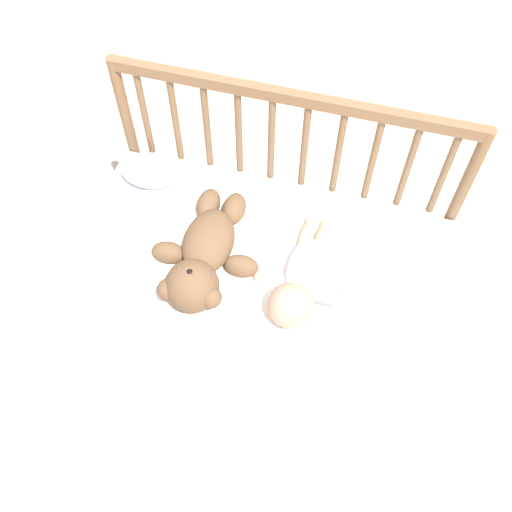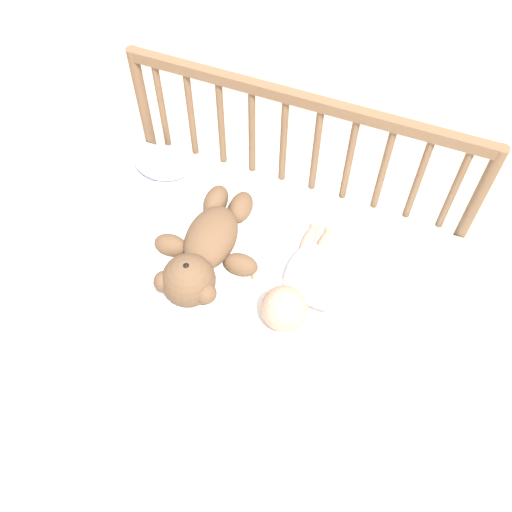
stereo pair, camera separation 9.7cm
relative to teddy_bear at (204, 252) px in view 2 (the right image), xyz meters
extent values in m
plane|color=#C6B293|center=(0.15, 0.04, -0.62)|extent=(12.00, 12.00, 0.00)
cube|color=silver|center=(0.15, 0.04, -0.34)|extent=(1.14, 0.70, 0.56)
cylinder|color=brown|center=(-0.40, 0.41, -0.15)|extent=(0.04, 0.04, 0.93)
cylinder|color=brown|center=(0.70, 0.41, -0.15)|extent=(0.04, 0.04, 0.93)
cube|color=brown|center=(0.15, 0.41, 0.29)|extent=(1.10, 0.03, 0.04)
cylinder|color=brown|center=(-0.33, 0.41, 0.11)|extent=(0.02, 0.02, 0.33)
cylinder|color=brown|center=(-0.22, 0.41, 0.11)|extent=(0.02, 0.02, 0.33)
cylinder|color=brown|center=(-0.12, 0.41, 0.11)|extent=(0.02, 0.02, 0.33)
cylinder|color=brown|center=(-0.01, 0.41, 0.11)|extent=(0.02, 0.02, 0.33)
cylinder|color=brown|center=(0.09, 0.41, 0.11)|extent=(0.02, 0.02, 0.33)
cylinder|color=brown|center=(0.20, 0.41, 0.11)|extent=(0.02, 0.02, 0.33)
cylinder|color=brown|center=(0.31, 0.41, 0.11)|extent=(0.02, 0.02, 0.33)
cylinder|color=brown|center=(0.41, 0.41, 0.11)|extent=(0.02, 0.02, 0.33)
cylinder|color=brown|center=(0.52, 0.41, 0.11)|extent=(0.02, 0.02, 0.33)
cylinder|color=brown|center=(0.63, 0.41, 0.11)|extent=(0.02, 0.02, 0.33)
cube|color=white|center=(0.13, 0.06, -0.06)|extent=(0.84, 0.56, 0.01)
ellipsoid|color=brown|center=(0.00, 0.06, -0.01)|extent=(0.17, 0.24, 0.11)
sphere|color=brown|center=(0.01, -0.11, 0.02)|extent=(0.15, 0.15, 0.15)
sphere|color=beige|center=(0.01, -0.11, 0.06)|extent=(0.06, 0.06, 0.06)
sphere|color=black|center=(0.01, -0.11, 0.09)|extent=(0.02, 0.02, 0.02)
sphere|color=brown|center=(0.07, -0.13, 0.02)|extent=(0.06, 0.06, 0.06)
sphere|color=brown|center=(-0.05, -0.14, 0.02)|extent=(0.06, 0.06, 0.06)
ellipsoid|color=brown|center=(0.11, 0.02, -0.03)|extent=(0.11, 0.07, 0.07)
ellipsoid|color=brown|center=(-0.11, 0.00, -0.03)|extent=(0.11, 0.07, 0.07)
ellipsoid|color=brown|center=(0.03, 0.22, -0.03)|extent=(0.08, 0.12, 0.07)
ellipsoid|color=brown|center=(-0.05, 0.21, -0.03)|extent=(0.08, 0.12, 0.07)
ellipsoid|color=white|center=(0.29, 0.06, -0.03)|extent=(0.10, 0.21, 0.07)
sphere|color=tan|center=(0.29, -0.09, 0.00)|extent=(0.13, 0.13, 0.13)
ellipsoid|color=white|center=(0.37, -0.04, 0.01)|extent=(0.13, 0.04, 0.03)
ellipsoid|color=white|center=(0.20, 0.01, -0.04)|extent=(0.13, 0.04, 0.03)
sphere|color=tan|center=(0.41, 0.00, -0.04)|extent=(0.03, 0.03, 0.03)
sphere|color=tan|center=(0.17, 0.01, -0.04)|extent=(0.03, 0.03, 0.03)
ellipsoid|color=tan|center=(0.31, 0.18, -0.04)|extent=(0.04, 0.13, 0.04)
ellipsoid|color=tan|center=(0.27, 0.18, -0.04)|extent=(0.04, 0.13, 0.04)
sphere|color=tan|center=(0.32, 0.24, -0.04)|extent=(0.03, 0.03, 0.03)
sphere|color=tan|center=(0.27, 0.25, -0.04)|extent=(0.03, 0.03, 0.03)
ellipsoid|color=silver|center=(-0.29, 0.30, -0.03)|extent=(0.20, 0.15, 0.06)
camera|label=1|loc=(0.40, -0.84, 1.39)|focal=40.00mm
camera|label=2|loc=(0.49, -0.81, 1.39)|focal=40.00mm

